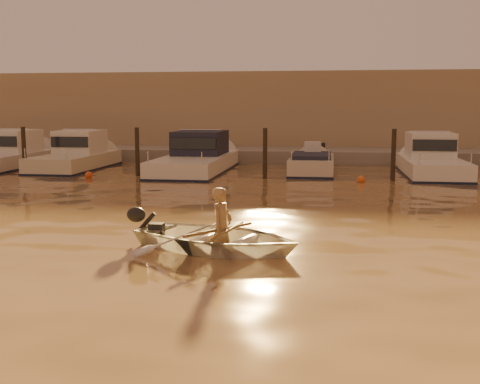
% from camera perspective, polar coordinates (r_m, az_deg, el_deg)
% --- Properties ---
extents(ground_plane, '(160.00, 160.00, 0.00)m').
position_cam_1_polar(ground_plane, '(10.71, -4.68, -7.31)').
color(ground_plane, brown).
rests_on(ground_plane, ground).
extents(dinghy, '(4.09, 3.47, 0.72)m').
position_cam_1_polar(dinghy, '(12.03, -2.15, -4.40)').
color(dinghy, silver).
rests_on(dinghy, ground_plane).
extents(person, '(0.54, 0.66, 1.56)m').
position_cam_1_polar(person, '(11.93, -1.73, -3.31)').
color(person, '#9E794F').
rests_on(person, dinghy).
extents(outboard_motor, '(0.98, 0.67, 0.70)m').
position_cam_1_polar(outboard_motor, '(12.81, -8.00, -3.51)').
color(outboard_motor, black).
rests_on(outboard_motor, dinghy).
extents(oar_port, '(0.31, 2.09, 0.13)m').
position_cam_1_polar(oar_port, '(11.87, -1.10, -3.67)').
color(oar_port, brown).
rests_on(oar_port, dinghy).
extents(oar_starboard, '(1.07, 1.87, 0.13)m').
position_cam_1_polar(oar_starboard, '(11.97, -1.94, -3.58)').
color(oar_starboard, brown).
rests_on(oar_starboard, dinghy).
extents(moored_boat_0, '(2.34, 7.42, 1.75)m').
position_cam_1_polar(moored_boat_0, '(30.13, -21.28, 3.32)').
color(moored_boat_0, beige).
rests_on(moored_boat_0, ground_plane).
extents(moored_boat_1, '(2.28, 6.78, 1.75)m').
position_cam_1_polar(moored_boat_1, '(28.59, -15.36, 3.35)').
color(moored_boat_1, beige).
rests_on(moored_boat_1, ground_plane).
extents(moored_boat_2, '(2.65, 8.74, 1.75)m').
position_cam_1_polar(moored_boat_2, '(26.79, -4.12, 3.32)').
color(moored_boat_2, white).
rests_on(moored_boat_2, ground_plane).
extents(moored_boat_3, '(1.84, 5.39, 0.95)m').
position_cam_1_polar(moored_boat_3, '(26.19, 6.82, 2.30)').
color(moored_boat_3, beige).
rests_on(moored_boat_3, ground_plane).
extents(moored_boat_4, '(2.30, 7.07, 1.75)m').
position_cam_1_polar(moored_boat_4, '(26.47, 17.71, 2.90)').
color(moored_boat_4, white).
rests_on(moored_boat_4, ground_plane).
extents(piling_0, '(0.18, 0.18, 2.20)m').
position_cam_1_polar(piling_0, '(27.18, -19.79, 3.52)').
color(piling_0, '#2D2319').
rests_on(piling_0, ground_plane).
extents(piling_1, '(0.18, 0.18, 2.20)m').
position_cam_1_polar(piling_1, '(25.19, -9.71, 3.55)').
color(piling_1, '#2D2319').
rests_on(piling_1, ground_plane).
extents(piling_2, '(0.18, 0.18, 2.20)m').
position_cam_1_polar(piling_2, '(24.06, 2.39, 3.46)').
color(piling_2, '#2D2319').
rests_on(piling_2, ground_plane).
extents(piling_3, '(0.18, 0.18, 2.20)m').
position_cam_1_polar(piling_3, '(24.04, 14.34, 3.21)').
color(piling_3, '#2D2319').
rests_on(piling_3, ground_plane).
extents(fender_b, '(0.30, 0.30, 0.30)m').
position_cam_1_polar(fender_b, '(25.04, -14.15, 1.56)').
color(fender_b, '#D44818').
rests_on(fender_b, ground_plane).
extents(fender_c, '(0.30, 0.30, 0.30)m').
position_cam_1_polar(fender_c, '(23.52, -4.27, 1.37)').
color(fender_c, silver).
rests_on(fender_c, ground_plane).
extents(fender_d, '(0.30, 0.30, 0.30)m').
position_cam_1_polar(fender_d, '(23.24, 11.40, 1.16)').
color(fender_d, '#E05B1A').
rests_on(fender_d, ground_plane).
extents(quay, '(52.00, 4.00, 1.00)m').
position_cam_1_polar(quay, '(31.75, 4.25, 3.20)').
color(quay, gray).
rests_on(quay, ground_plane).
extents(waterfront_building, '(46.00, 7.00, 4.80)m').
position_cam_1_polar(waterfront_building, '(37.12, 4.94, 7.37)').
color(waterfront_building, '#9E8466').
rests_on(waterfront_building, quay).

